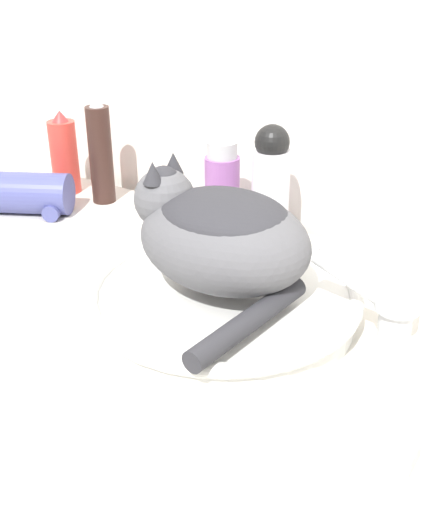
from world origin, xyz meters
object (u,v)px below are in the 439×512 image
object	(u,v)px
hairspray_can_black	(101,153)
lotion_bottle_white	(270,187)
faucet	(390,297)
hair_dryer	(25,194)
mouthwash_bottle	(222,190)
cat	(219,234)
spray_bottle_trigger	(64,155)
soap_bar	(383,446)

from	to	relation	value
hairspray_can_black	lotion_bottle_white	size ratio (longest dim) A/B	1.01
lotion_bottle_white	faucet	bearing A→B (deg)	-33.34
hair_dryer	faucet	bearing A→B (deg)	148.26
mouthwash_bottle	lotion_bottle_white	bearing A→B (deg)	0.00
cat	mouthwash_bottle	xyz separation A→B (m)	(-0.15, 0.24, -0.05)
spray_bottle_trigger	hair_dryer	world-z (taller)	spray_bottle_trigger
hairspray_can_black	soap_bar	bearing A→B (deg)	-27.99
hairspray_can_black	mouthwash_bottle	xyz separation A→B (m)	(0.28, 0.00, -0.02)
lotion_bottle_white	cat	bearing A→B (deg)	-77.60
faucet	spray_bottle_trigger	size ratio (longest dim) A/B	0.84
hair_dryer	soap_bar	size ratio (longest dim) A/B	2.94
spray_bottle_trigger	hairspray_can_black	bearing A→B (deg)	0.00
cat	hairspray_can_black	distance (m)	0.50
cat	mouthwash_bottle	world-z (taller)	cat
cat	lotion_bottle_white	distance (m)	0.25
faucet	hair_dryer	size ratio (longest dim) A/B	0.71
lotion_bottle_white	spray_bottle_trigger	xyz separation A→B (m)	(-0.48, 0.00, -0.03)
hair_dryer	spray_bottle_trigger	bearing A→B (deg)	-110.49
mouthwash_bottle	hair_dryer	distance (m)	0.39
faucet	lotion_bottle_white	xyz separation A→B (m)	(-0.27, 0.18, 0.04)
lotion_bottle_white	soap_bar	distance (m)	0.52
lotion_bottle_white	mouthwash_bottle	distance (m)	0.10
hairspray_can_black	spray_bottle_trigger	size ratio (longest dim) A/B	1.25
spray_bottle_trigger	soap_bar	size ratio (longest dim) A/B	2.48
cat	lotion_bottle_white	xyz separation A→B (m)	(-0.05, 0.24, -0.02)
cat	spray_bottle_trigger	bearing A→B (deg)	-25.32
lotion_bottle_white	hair_dryer	size ratio (longest dim) A/B	1.05
cat	faucet	size ratio (longest dim) A/B	1.98
cat	hair_dryer	distance (m)	0.54
spray_bottle_trigger	soap_bar	xyz separation A→B (m)	(0.82, -0.38, -0.07)
soap_bar	hairspray_can_black	bearing A→B (deg)	152.01
faucet	mouthwash_bottle	size ratio (longest dim) A/B	0.85
cat	hairspray_can_black	size ratio (longest dim) A/B	1.33
cat	mouthwash_bottle	bearing A→B (deg)	-59.24
cat	spray_bottle_trigger	distance (m)	0.59
hairspray_can_black	lotion_bottle_white	world-z (taller)	hairspray_can_black
lotion_bottle_white	mouthwash_bottle	bearing A→B (deg)	180.00
cat	spray_bottle_trigger	xyz separation A→B (m)	(-0.53, 0.24, -0.05)
hair_dryer	lotion_bottle_white	bearing A→B (deg)	167.62
faucet	hair_dryer	xyz separation A→B (m)	(-0.74, 0.05, -0.03)
lotion_bottle_white	mouthwash_bottle	size ratio (longest dim) A/B	1.26
hairspray_can_black	soap_bar	xyz separation A→B (m)	(0.72, -0.38, -0.09)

